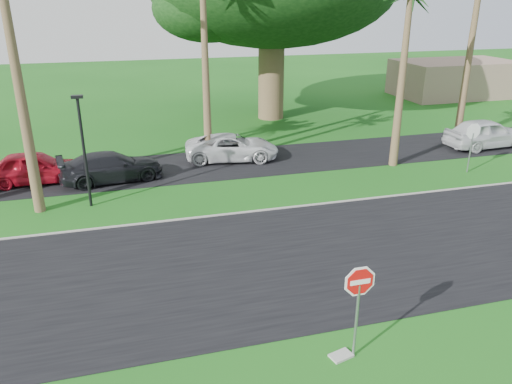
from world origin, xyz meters
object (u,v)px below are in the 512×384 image
at_px(car_dark, 111,167).
at_px(stop_sign_near, 359,294).
at_px(car_red, 35,168).
at_px(car_pickup, 486,133).
at_px(car_minivan, 232,147).
at_px(stop_sign_far, 473,138).

bearing_deg(car_dark, stop_sign_near, -167.44).
height_order(car_red, car_dark, car_red).
xyz_separation_m(car_red, car_pickup, (24.28, -0.57, 0.08)).
relative_size(car_dark, car_minivan, 0.96).
distance_m(stop_sign_far, car_dark, 17.46).
relative_size(stop_sign_near, car_pickup, 0.53).
distance_m(stop_sign_near, car_pickup, 21.04).
distance_m(stop_sign_far, car_red, 20.96).
xyz_separation_m(car_red, car_dark, (3.45, -0.67, -0.06)).
xyz_separation_m(stop_sign_near, car_dark, (-5.60, 14.38, -1.08)).
height_order(car_dark, car_minivan, car_dark).
height_order(stop_sign_far, car_pickup, stop_sign_far).
bearing_deg(car_pickup, car_dark, 87.06).
xyz_separation_m(stop_sign_near, car_pickup, (15.24, 14.48, -0.94)).
bearing_deg(stop_sign_near, car_pickup, 43.54).
bearing_deg(stop_sign_near, car_minivan, 87.81).
xyz_separation_m(car_red, car_minivan, (9.66, 1.03, -0.07)).
bearing_deg(stop_sign_far, car_dark, -11.18).
xyz_separation_m(stop_sign_far, car_red, (-20.54, 4.05, -1.02)).
bearing_deg(car_minivan, car_pickup, -86.92).
bearing_deg(car_minivan, car_dark, 114.57).
bearing_deg(car_pickup, stop_sign_far, 129.73).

